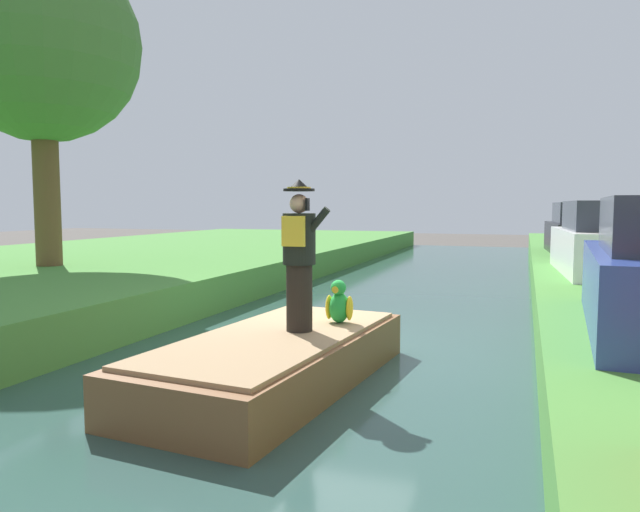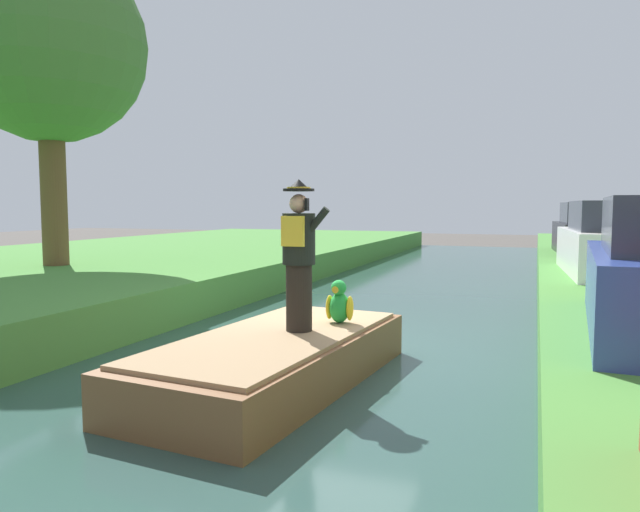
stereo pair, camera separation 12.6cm
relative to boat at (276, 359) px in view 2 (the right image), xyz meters
name	(u,v)px [view 2 (the right image)]	position (x,y,z in m)	size (l,w,h in m)	color
ground_plane	(323,359)	(0.00, 1.65, -0.40)	(80.00, 80.00, 0.00)	#4C4742
canal_water	(323,355)	(0.00, 1.65, -0.35)	(5.93, 48.00, 0.10)	#2D4C47
boat	(276,359)	(0.00, 0.00, 0.00)	(2.19, 4.35, 0.61)	brown
person_pirate	(299,256)	(0.19, 0.28, 1.23)	(0.61, 0.42, 1.85)	black
parrot_plush	(339,304)	(0.50, 0.91, 0.55)	(0.36, 0.35, 0.57)	green
tree_tall	(48,47)	(-7.78, 4.58, 5.49)	(4.46, 4.46, 7.32)	brown
parked_car_white	(611,244)	(4.33, 6.99, 1.07)	(1.94, 4.09, 1.50)	white
parked_car_dark	(589,232)	(4.33, 12.47, 1.07)	(1.93, 4.09, 1.50)	black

